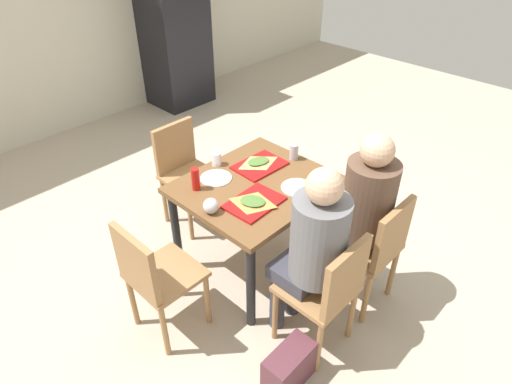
{
  "coord_description": "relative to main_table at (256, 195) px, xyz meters",
  "views": [
    {
      "loc": [
        -1.82,
        -1.74,
        2.44
      ],
      "look_at": [
        0.0,
        0.0,
        0.67
      ],
      "focal_mm": 31.16,
      "sensor_mm": 36.0,
      "label": 1
    }
  ],
  "objects": [
    {
      "name": "chair_near_right",
      "position": [
        0.25,
        -0.82,
        -0.12
      ],
      "size": [
        0.4,
        0.4,
        0.87
      ],
      "color": "#9E7247",
      "rests_on": "ground_plane"
    },
    {
      "name": "foil_bundle",
      "position": [
        -0.43,
        -0.02,
        0.15
      ],
      "size": [
        0.1,
        0.1,
        0.1
      ],
      "primitive_type": "sphere",
      "color": "silver",
      "rests_on": "main_table"
    },
    {
      "name": "handbag",
      "position": [
        -0.6,
        -0.84,
        -0.5
      ],
      "size": [
        0.32,
        0.17,
        0.28
      ],
      "primitive_type": "cube",
      "rotation": [
        0.0,
        0.0,
        0.02
      ],
      "color": "#592D38",
      "rests_on": "ground_plane"
    },
    {
      "name": "pizza_slice_b",
      "position": [
        0.18,
        0.15,
        0.13
      ],
      "size": [
        0.27,
        0.22,
        0.02
      ],
      "color": "#DBAD60",
      "rests_on": "tray_red_far"
    },
    {
      "name": "chair_left_end",
      "position": [
        -0.89,
        0.0,
        -0.12
      ],
      "size": [
        0.4,
        0.4,
        0.87
      ],
      "color": "#9E7247",
      "rests_on": "ground_plane"
    },
    {
      "name": "condiment_bottle",
      "position": [
        -0.33,
        0.24,
        0.18
      ],
      "size": [
        0.06,
        0.06,
        0.16
      ],
      "primitive_type": "cylinder",
      "color": "red",
      "rests_on": "main_table"
    },
    {
      "name": "drink_fridge",
      "position": [
        1.53,
        2.85,
        0.31
      ],
      "size": [
        0.7,
        0.6,
        1.9
      ],
      "primitive_type": "cube",
      "color": "black",
      "rests_on": "ground_plane"
    },
    {
      "name": "paper_plate_near_edge",
      "position": [
        0.15,
        -0.24,
        0.11
      ],
      "size": [
        0.22,
        0.22,
        0.01
      ],
      "primitive_type": "cylinder",
      "color": "white",
      "rests_on": "main_table"
    },
    {
      "name": "main_table",
      "position": [
        0.0,
        0.0,
        0.0
      ],
      "size": [
        1.01,
        0.88,
        0.74
      ],
      "color": "brown",
      "rests_on": "ground_plane"
    },
    {
      "name": "pizza_slice_a",
      "position": [
        -0.19,
        -0.16,
        0.13
      ],
      "size": [
        0.27,
        0.29,
        0.02
      ],
      "color": "#C68C47",
      "rests_on": "tray_red_near"
    },
    {
      "name": "person_in_red",
      "position": [
        -0.25,
        -0.68,
        0.12
      ],
      "size": [
        0.32,
        0.42,
        1.28
      ],
      "color": "#383842",
      "rests_on": "ground_plane"
    },
    {
      "name": "soda_can",
      "position": [
        0.43,
        0.02,
        0.16
      ],
      "size": [
        0.07,
        0.07,
        0.12
      ],
      "primitive_type": "cylinder",
      "color": "#B7BCC6",
      "rests_on": "main_table"
    },
    {
      "name": "ground_plane",
      "position": [
        0.0,
        0.0,
        -0.65
      ],
      "size": [
        10.0,
        10.0,
        0.02
      ],
      "primitive_type": "cube",
      "color": "#B7A893"
    },
    {
      "name": "chair_far_side",
      "position": [
        0.0,
        0.82,
        -0.12
      ],
      "size": [
        0.4,
        0.4,
        0.87
      ],
      "color": "#9E7247",
      "rests_on": "ground_plane"
    },
    {
      "name": "chair_near_left",
      "position": [
        -0.25,
        -0.82,
        -0.12
      ],
      "size": [
        0.4,
        0.4,
        0.87
      ],
      "color": "#9E7247",
      "rests_on": "ground_plane"
    },
    {
      "name": "plastic_cup_b",
      "position": [
        0.03,
        -0.37,
        0.15
      ],
      "size": [
        0.07,
        0.07,
        0.1
      ],
      "primitive_type": "cylinder",
      "color": "white",
      "rests_on": "main_table"
    },
    {
      "name": "tray_red_far",
      "position": [
        0.18,
        0.13,
        0.11
      ],
      "size": [
        0.37,
        0.27,
        0.02
      ],
      "primitive_type": "cube",
      "rotation": [
        0.0,
        0.0,
        -0.04
      ],
      "color": "#B21414",
      "rests_on": "main_table"
    },
    {
      "name": "back_wall",
      "position": [
        0.0,
        3.2,
        0.76
      ],
      "size": [
        10.0,
        0.1,
        2.8
      ],
      "primitive_type": "cube",
      "color": "beige",
      "rests_on": "ground_plane"
    },
    {
      "name": "person_in_brown_jacket",
      "position": [
        0.25,
        -0.68,
        0.12
      ],
      "size": [
        0.32,
        0.42,
        1.28
      ],
      "color": "#383842",
      "rests_on": "ground_plane"
    },
    {
      "name": "plastic_cup_a",
      "position": [
        -0.03,
        0.37,
        0.15
      ],
      "size": [
        0.07,
        0.07,
        0.1
      ],
      "primitive_type": "cylinder",
      "color": "white",
      "rests_on": "main_table"
    },
    {
      "name": "paper_plate_center",
      "position": [
        -0.15,
        0.24,
        0.11
      ],
      "size": [
        0.22,
        0.22,
        0.01
      ],
      "primitive_type": "cylinder",
      "color": "white",
      "rests_on": "main_table"
    },
    {
      "name": "tray_red_near",
      "position": [
        -0.18,
        -0.15,
        0.11
      ],
      "size": [
        0.37,
        0.28,
        0.02
      ],
      "primitive_type": "cube",
      "rotation": [
        0.0,
        0.0,
        0.04
      ],
      "color": "#B21414",
      "rests_on": "main_table"
    }
  ]
}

